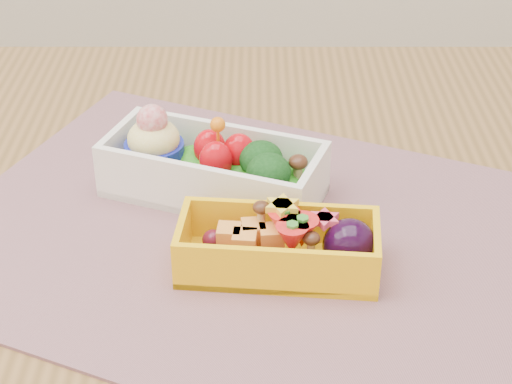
{
  "coord_description": "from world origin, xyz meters",
  "views": [
    {
      "loc": [
        0.04,
        -0.56,
        1.15
      ],
      "look_at": [
        0.04,
        0.01,
        0.79
      ],
      "focal_mm": 59.72,
      "sensor_mm": 36.0,
      "label": 1
    }
  ],
  "objects_px": {
    "placemat": "(247,235)",
    "bento_white": "(212,168)",
    "table": "(212,334)",
    "bento_yellow": "(283,246)"
  },
  "relations": [
    {
      "from": "placemat",
      "to": "bento_white",
      "type": "distance_m",
      "value": 0.07
    },
    {
      "from": "placemat",
      "to": "bento_white",
      "type": "height_order",
      "value": "bento_white"
    },
    {
      "from": "bento_white",
      "to": "placemat",
      "type": "bearing_deg",
      "value": -43.23
    },
    {
      "from": "placemat",
      "to": "bento_white",
      "type": "bearing_deg",
      "value": 116.09
    },
    {
      "from": "table",
      "to": "bento_white",
      "type": "relative_size",
      "value": 5.94
    },
    {
      "from": "bento_white",
      "to": "bento_yellow",
      "type": "height_order",
      "value": "bento_white"
    },
    {
      "from": "placemat",
      "to": "bento_yellow",
      "type": "distance_m",
      "value": 0.06
    },
    {
      "from": "bento_yellow",
      "to": "placemat",
      "type": "bearing_deg",
      "value": 126.37
    },
    {
      "from": "table",
      "to": "bento_yellow",
      "type": "relative_size",
      "value": 7.68
    },
    {
      "from": "table",
      "to": "placemat",
      "type": "height_order",
      "value": "placemat"
    }
  ]
}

